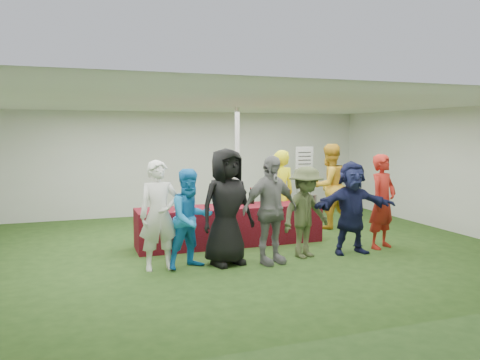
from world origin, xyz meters
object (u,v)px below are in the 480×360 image
object	(u,v)px
customer_2	(227,207)
customer_3	(270,210)
customer_5	(352,208)
wine_list_sign	(304,165)
customer_4	(306,212)
staff_pourer	(280,193)
customer_1	(191,219)
staff_back	(329,186)
customer_6	(383,201)
serving_table	(230,225)
dump_bucket	(311,199)
customer_0	(159,215)

from	to	relation	value
customer_2	customer_3	size ratio (longest dim) A/B	1.07
customer_3	customer_5	xyz separation A→B (m)	(1.63, 0.12, -0.07)
wine_list_sign	customer_4	size ratio (longest dim) A/B	1.13
staff_pourer	customer_4	xyz separation A→B (m)	(-0.29, -1.76, -0.11)
staff_pourer	customer_5	size ratio (longest dim) A/B	1.08
customer_2	customer_5	size ratio (longest dim) A/B	1.15
wine_list_sign	customer_1	distance (m)	5.42
wine_list_sign	staff_back	world-z (taller)	staff_back
staff_pourer	customer_5	bearing A→B (deg)	107.62
customer_3	customer_5	world-z (taller)	customer_3
customer_6	serving_table	bearing A→B (deg)	133.57
serving_table	customer_2	world-z (taller)	customer_2
dump_bucket	customer_5	size ratio (longest dim) A/B	0.15
serving_table	customer_1	world-z (taller)	customer_1
staff_pourer	customer_3	xyz separation A→B (m)	(-1.02, -1.91, -0.00)
serving_table	customer_0	size ratio (longest dim) A/B	2.07
customer_2	customer_6	bearing A→B (deg)	-12.13
staff_pourer	customer_1	world-z (taller)	staff_pourer
customer_1	serving_table	bearing A→B (deg)	32.91
customer_4	customer_6	size ratio (longest dim) A/B	0.90
wine_list_sign	customer_6	bearing A→B (deg)	-93.42
dump_bucket	customer_5	distance (m)	1.16
customer_1	customer_6	xyz separation A→B (m)	(3.69, 0.09, 0.08)
staff_back	customer_6	size ratio (longest dim) A/B	1.08
serving_table	customer_3	bearing A→B (deg)	-81.87
staff_back	customer_5	bearing A→B (deg)	62.40
customer_2	customer_6	size ratio (longest dim) A/B	1.08
dump_bucket	customer_6	xyz separation A→B (m)	(0.98, -0.99, 0.04)
customer_2	customer_6	world-z (taller)	customer_2
staff_pourer	customer_2	size ratio (longest dim) A/B	0.94
wine_list_sign	customer_1	xyz separation A→B (m)	(-3.90, -3.72, -0.52)
customer_6	customer_2	bearing A→B (deg)	160.06
customer_4	customer_5	xyz separation A→B (m)	(0.90, -0.03, 0.04)
customer_6	customer_0	bearing A→B (deg)	158.79
customer_0	customer_1	xyz separation A→B (m)	(0.49, -0.07, -0.07)
customer_4	staff_pourer	bearing A→B (deg)	61.43
dump_bucket	customer_2	xyz separation A→B (m)	(-2.11, -1.07, 0.12)
customer_2	dump_bucket	bearing A→B (deg)	13.28
serving_table	staff_pourer	distance (m)	1.41
serving_table	staff_pourer	world-z (taller)	staff_pourer
customer_5	staff_back	bearing A→B (deg)	75.84
serving_table	customer_4	size ratio (longest dim) A/B	2.27
serving_table	customer_1	distance (m)	1.74
staff_back	customer_3	xyz separation A→B (m)	(-2.38, -2.23, -0.06)
staff_pourer	customer_6	world-z (taller)	staff_pourer
customer_1	customer_6	bearing A→B (deg)	-15.89
customer_3	customer_6	size ratio (longest dim) A/B	1.02
serving_table	customer_4	world-z (taller)	customer_4
dump_bucket	customer_4	world-z (taller)	customer_4
staff_pourer	customer_3	size ratio (longest dim) A/B	1.00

